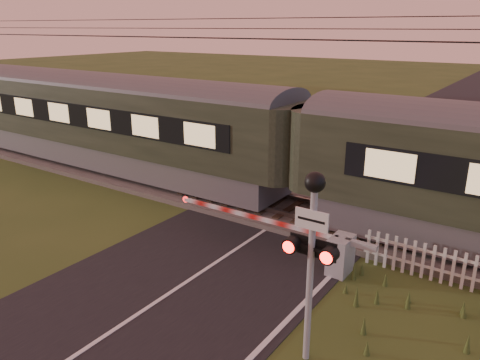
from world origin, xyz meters
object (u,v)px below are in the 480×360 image
Objects in this scene: train at (304,151)px; crossing_signal at (312,236)px; boom_gate at (330,250)px; picket_fence at (443,265)px.

crossing_signal is (3.21, -6.12, 0.33)m from train.
crossing_signal is (1.01, -3.33, 1.95)m from boom_gate.
picket_fence is (1.48, 4.22, -2.02)m from crossing_signal.
picket_fence is (4.69, -1.89, -1.69)m from train.
train is 11.12× the size of crossing_signal.
boom_gate is (2.20, -2.79, -1.62)m from train.
train is 6.75× the size of boom_gate.
train is 10.42× the size of picket_fence.
picket_fence is at bearing 19.80° from boom_gate.
crossing_signal reaches higher than picket_fence.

